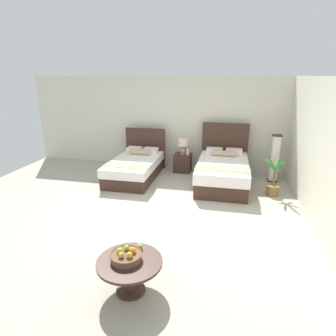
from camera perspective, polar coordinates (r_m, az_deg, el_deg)
ground_plane at (r=5.63m, az=-1.62°, el=-9.22°), size 9.25×9.92×0.02m
wall_back at (r=8.21m, az=3.61°, el=8.98°), size 9.25×0.12×2.56m
wall_side_right at (r=5.64m, az=28.46°, el=2.65°), size 0.12×5.52×2.56m
bed_near_window at (r=7.51m, az=-6.49°, el=0.28°), size 1.15×2.05×1.14m
bed_near_corner at (r=7.12m, az=10.87°, el=-0.56°), size 1.23×2.14×1.36m
nightstand at (r=7.94m, az=2.95°, el=1.04°), size 0.46×0.46×0.50m
table_lamp at (r=7.82m, az=3.04°, el=4.77°), size 0.31×0.31×0.43m
vase at (r=7.79m, az=3.95°, el=3.25°), size 0.08×0.08×0.17m
coffee_table at (r=3.70m, az=-7.65°, el=-19.22°), size 0.80×0.80×0.44m
fruit_bowl at (r=3.62m, az=-8.38°, el=-17.00°), size 0.39×0.39×0.15m
loose_apple at (r=3.80m, az=-5.68°, el=-15.39°), size 0.08×0.08×0.08m
floor_lamp_corner at (r=7.58m, az=20.54°, el=1.77°), size 0.22×0.22×1.19m
potted_palm at (r=6.75m, az=20.34°, el=-2.92°), size 0.47×0.56×0.97m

